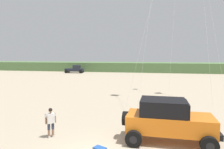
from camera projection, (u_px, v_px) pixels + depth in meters
The scene contains 4 objects.
dune_ridge at pixel (132, 67), 58.16m from camera, with size 90.00×9.40×2.45m, color #567A47.
jeep at pixel (168, 120), 10.91m from camera, with size 4.88×2.48×2.26m.
person_watching at pixel (51, 121), 11.52m from camera, with size 0.49×0.47×1.67m.
distant_pickup at pixel (75, 69), 52.87m from camera, with size 4.75×2.73×1.98m.
Camera 1 is at (2.35, -8.66, 4.58)m, focal length 33.44 mm.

